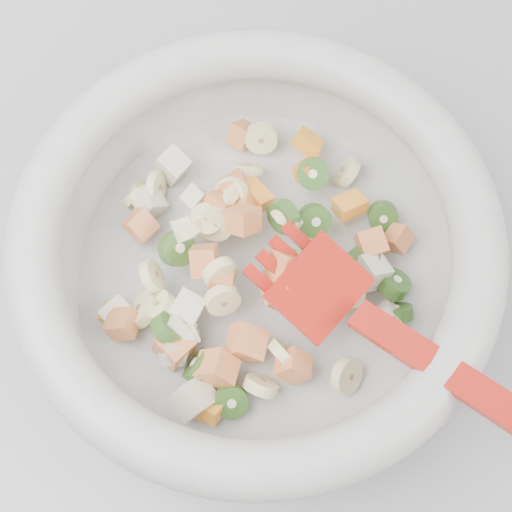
# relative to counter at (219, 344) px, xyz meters

# --- Properties ---
(counter) EXTENTS (2.00, 0.60, 0.90)m
(counter) POSITION_rel_counter_xyz_m (0.00, 0.00, 0.00)
(counter) COLOR gray
(counter) RESTS_ON ground
(mixing_bowl) EXTENTS (0.45, 0.35, 0.13)m
(mixing_bowl) POSITION_rel_counter_xyz_m (0.07, -0.05, 0.50)
(mixing_bowl) COLOR silver
(mixing_bowl) RESTS_ON counter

